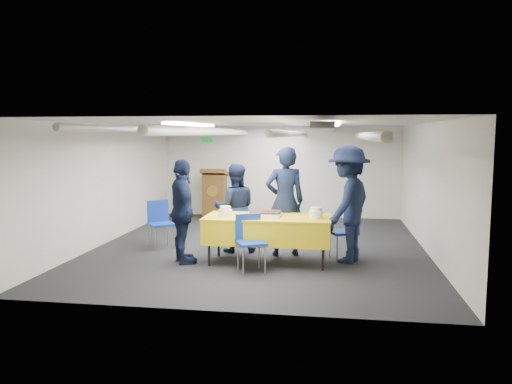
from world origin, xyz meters
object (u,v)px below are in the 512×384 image
chair_left (160,219)px  sailor_c (183,212)px  podium (215,193)px  sheet_cake (265,214)px  sailor_d (348,204)px  chair_right (348,227)px  serving_table (268,229)px  sailor_a (285,201)px  sailor_b (235,208)px  chair_near (250,236)px

chair_left → sailor_c: (0.76, -1.03, 0.32)m
sailor_c → podium: bearing=-22.8°
sheet_cake → sailor_d: 1.37m
sheet_cake → sailor_d: size_ratio=0.27×
chair_right → chair_left: bearing=174.9°
podium → chair_left: bearing=-93.9°
chair_left → sailor_d: size_ratio=0.45×
chair_right → sailor_c: (-2.66, -0.73, 0.32)m
serving_table → sailor_c: sailor_c is taller
serving_table → sailor_a: sailor_a is taller
sailor_b → sailor_c: bearing=40.1°
serving_table → chair_near: (-0.21, -0.49, -0.03)m
chair_right → sailor_b: 2.01m
sailor_a → sailor_b: 0.93m
chair_left → sailor_b: bearing=-4.2°
podium → sailor_a: size_ratio=0.66×
podium → chair_near: bearing=-70.4°
sailor_b → sheet_cake: bearing=118.3°
podium → sailor_a: sailor_a is taller
serving_table → sailor_a: bearing=68.9°
chair_right → sailor_d: bearing=-92.9°
sailor_b → sailor_d: bearing=154.2°
chair_right → sailor_d: sailor_d is taller
serving_table → chair_near: 0.53m
sailor_a → sailor_d: 1.10m
chair_left → sailor_a: bearing=-6.0°
chair_near → chair_right: size_ratio=1.00×
chair_near → sailor_b: size_ratio=0.55×
podium → sailor_b: size_ratio=0.80×
chair_right → sailor_a: 1.15m
sailor_a → sailor_b: bearing=-27.1°
sheet_cake → chair_left: bearing=158.5°
sheet_cake → sailor_b: sailor_b is taller
podium → sailor_d: size_ratio=0.65×
serving_table → podium: (-1.89, 4.22, 0.05)m
podium → chair_right: bearing=-49.2°
chair_right → sailor_b: size_ratio=0.55×
chair_left → sailor_a: 2.40m
sheet_cake → chair_right: size_ratio=0.59×
sheet_cake → sailor_d: bearing=12.5°
sheet_cake → chair_near: bearing=-109.7°
podium → sailor_c: size_ratio=0.74×
sailor_c → sailor_d: (2.65, 0.50, 0.11)m
sheet_cake → chair_near: 0.59m
chair_near → chair_right: (1.51, 1.01, 0.00)m
podium → sailor_a: bearing=-59.9°
chair_right → serving_table: bearing=-158.1°
chair_right → sailor_d: 0.48m
podium → serving_table: bearing=-65.9°
sailor_b → chair_right: bearing=160.6°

